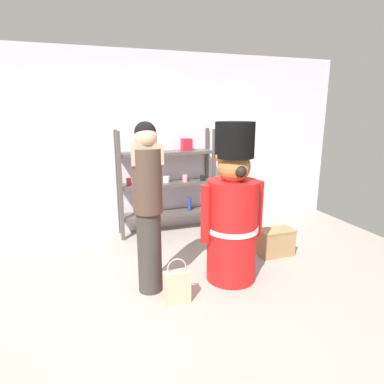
{
  "coord_description": "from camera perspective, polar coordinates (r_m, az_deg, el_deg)",
  "views": [
    {
      "loc": [
        -0.85,
        -2.61,
        1.78
      ],
      "look_at": [
        0.16,
        0.37,
        1.0
      ],
      "focal_mm": 30.68,
      "sensor_mm": 36.0,
      "label": 1
    }
  ],
  "objects": [
    {
      "name": "shopping_bag",
      "position": [
        3.23,
        -2.62,
        -16.02
      ],
      "size": [
        0.25,
        0.11,
        0.45
      ],
      "color": "#C1AD89",
      "rests_on": "ground_plane"
    },
    {
      "name": "back_wall",
      "position": [
        4.9,
        -8.85,
        8.17
      ],
      "size": [
        6.4,
        0.12,
        2.6
      ],
      "primitive_type": "cube",
      "color": "silver",
      "rests_on": "ground_plane"
    },
    {
      "name": "merchandise_shelf",
      "position": [
        4.84,
        -4.42,
        1.95
      ],
      "size": [
        1.43,
        0.35,
        1.53
      ],
      "color": "#4C4742",
      "rests_on": "ground_plane"
    },
    {
      "name": "display_crate",
      "position": [
        4.31,
        14.33,
        -8.44
      ],
      "size": [
        0.45,
        0.25,
        0.34
      ],
      "color": "#9E7A51",
      "rests_on": "ground_plane"
    },
    {
      "name": "ground_plane",
      "position": [
        3.27,
        -0.69,
        -19.05
      ],
      "size": [
        6.4,
        6.4,
        0.0
      ],
      "primitive_type": "plane",
      "color": "#9E9389"
    },
    {
      "name": "person_shopper",
      "position": [
        3.17,
        -7.66,
        -2.04
      ],
      "size": [
        0.3,
        0.28,
        1.69
      ],
      "color": "#38332D",
      "rests_on": "ground_plane"
    },
    {
      "name": "teddy_bear_guard",
      "position": [
        3.45,
        7.05,
        -3.63
      ],
      "size": [
        0.7,
        0.55,
        1.68
      ],
      "color": "red",
      "rests_on": "ground_plane"
    }
  ]
}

